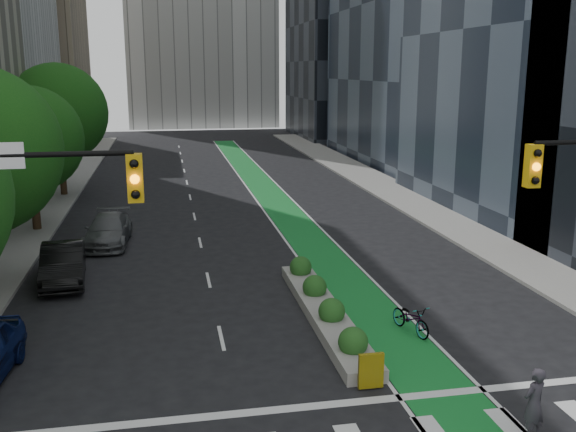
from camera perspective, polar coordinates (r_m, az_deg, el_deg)
name	(u,v)px	position (r m, az deg, el deg)	size (l,w,h in m)	color
ground	(346,429)	(16.47, 5.19, -18.35)	(160.00, 160.00, 0.00)	black
sidewalk_left	(33,218)	(40.18, -21.76, -0.19)	(3.60, 90.00, 0.15)	gray
sidewalk_right	(415,203)	(42.48, 11.25, 1.16)	(3.60, 90.00, 0.15)	gray
bike_lane_paint	(269,194)	(44.88, -1.66, 1.94)	(2.20, 70.00, 0.01)	#167D2F
building_tan_far	(16,29)	(81.21, -23.04, 15.07)	(14.00, 16.00, 26.00)	tan
building_dark_end	(353,25)	(85.15, 5.78, 16.52)	(14.00, 18.00, 28.00)	black
tree_midfar	(29,140)	(36.35, -22.01, 6.31)	(5.60, 5.60, 7.76)	black
tree_far	(58,113)	(46.12, -19.78, 8.62)	(6.60, 6.60, 9.00)	black
median_planter	(324,308)	(22.71, 3.23, -8.18)	(1.20, 10.26, 1.10)	gray
bicycle	(411,318)	(21.85, 10.87, -8.92)	(0.66, 1.89, 0.99)	gray
cyclist	(534,404)	(16.67, 21.01, -15.31)	(0.65, 0.43, 1.78)	#322E37
parked_car_left_mid	(63,264)	(27.82, -19.37, -4.03)	(1.66, 4.75, 1.56)	black
parked_car_left_far	(108,230)	(33.14, -15.70, -1.22)	(2.03, 5.00, 1.45)	#515356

